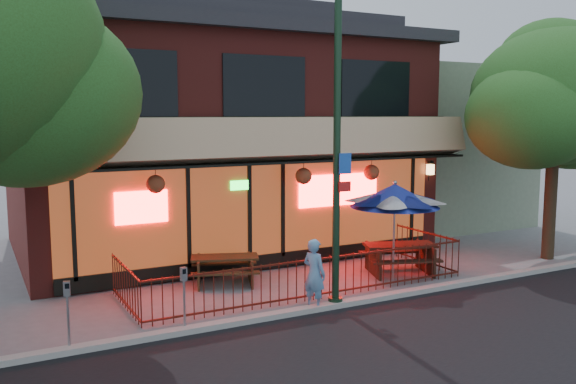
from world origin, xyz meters
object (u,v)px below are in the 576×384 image
Objects in this scene: street_tree_right at (555,90)px; picnic_table_right at (400,254)px; street_light at (337,166)px; patio_umbrella at (395,195)px; parking_meter_far at (68,304)px; parking_meter_near at (184,288)px; picnic_table_left at (225,266)px; pedestrian at (314,274)px.

street_tree_right reaches higher than picnic_table_right.
street_light is 4.30m from picnic_table_right.
street_light is 2.70× the size of patio_umbrella.
patio_umbrella is (-0.58, -0.48, 1.68)m from picnic_table_right.
parking_meter_far is (-5.66, 0.00, -2.26)m from street_light.
street_tree_right is at bearing 4.88° from parking_meter_near.
street_light is 8.30m from street_tree_right.
parking_meter_far is (-8.10, -1.10, -1.33)m from patio_umbrella.
picnic_table_left is 1.54× the size of parking_meter_near.
picnic_table_right is at bearing -15.01° from picnic_table_left.
street_light reaches higher than picnic_table_right.
street_tree_right reaches higher than parking_meter_far.
pedestrian reaches higher than picnic_table_left.
picnic_table_left is 3.45m from parking_meter_near.
picnic_table_right is at bearing 13.63° from parking_meter_near.
parking_meter_near is (-3.50, 0.00, -2.27)m from street_light.
patio_umbrella reaches higher than parking_meter_near.
street_tree_right reaches higher than picnic_table_left.
street_tree_right is 6.24m from patio_umbrella.
picnic_table_left is 4.71m from picnic_table_right.
parking_meter_far is (-4.14, -2.80, 0.41)m from picnic_table_left.
street_light is at bearing -155.69° from patio_umbrella.
pedestrian is at bearing 174.19° from street_light.
pedestrian is at bearing 0.56° from parking_meter_far.
street_tree_right is at bearing 7.01° from street_light.
picnic_table_right reaches higher than picnic_table_left.
picnic_table_right is at bearing -87.87° from pedestrian.
picnic_table_right is 1.73× the size of parking_meter_far.
parking_meter_near is (-1.97, -2.80, 0.41)m from picnic_table_left.
pedestrian is at bearing -173.76° from street_tree_right.
parking_meter_near is at bearing 0.00° from parking_meter_far.
parking_meter_far is at bearing -172.27° from patio_umbrella.
pedestrian reaches higher than parking_meter_near.
parking_meter_near is at bearing -125.17° from picnic_table_left.
picnic_table_right is at bearing 10.32° from parking_meter_far.
pedestrian is at bearing 0.97° from parking_meter_near.
pedestrian is (-2.96, -1.05, -1.43)m from patio_umbrella.
street_tree_right reaches higher than pedestrian.
pedestrian is 2.98m from parking_meter_near.
pedestrian is (-3.54, -1.53, 0.26)m from picnic_table_right.
patio_umbrella is 6.19m from parking_meter_near.
street_light reaches higher than patio_umbrella.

